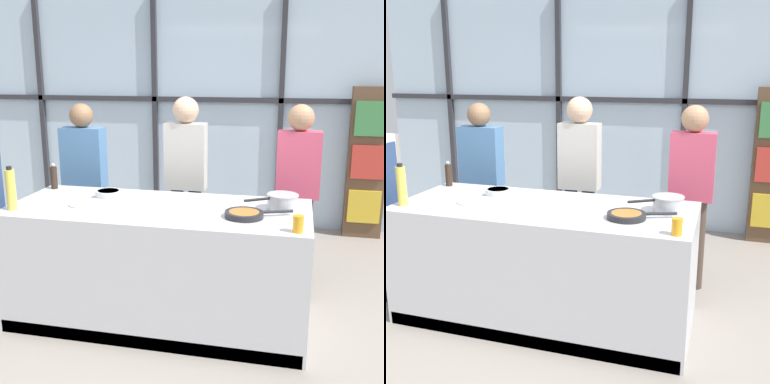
% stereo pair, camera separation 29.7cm
% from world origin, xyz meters
% --- Properties ---
extents(ground_plane, '(18.00, 18.00, 0.00)m').
position_xyz_m(ground_plane, '(0.00, 0.00, 0.00)').
color(ground_plane, gray).
extents(back_window_wall, '(6.40, 0.10, 2.80)m').
position_xyz_m(back_window_wall, '(0.00, 2.53, 1.40)').
color(back_window_wall, silver).
rests_on(back_window_wall, ground_plane).
extents(bookshelf, '(0.42, 0.19, 1.72)m').
position_xyz_m(bookshelf, '(1.76, 2.35, 0.86)').
color(bookshelf, brown).
rests_on(bookshelf, ground_plane).
extents(demo_island, '(2.23, 0.93, 0.91)m').
position_xyz_m(demo_island, '(0.00, -0.00, 0.45)').
color(demo_island, silver).
rests_on(demo_island, ground_plane).
extents(spectator_far_left, '(0.41, 0.22, 1.59)m').
position_xyz_m(spectator_far_left, '(-1.00, 0.89, 0.91)').
color(spectator_far_left, black).
rests_on(spectator_far_left, ground_plane).
extents(spectator_center_left, '(0.37, 0.23, 1.66)m').
position_xyz_m(spectator_center_left, '(0.00, 0.89, 0.98)').
color(spectator_center_left, '#232838').
rests_on(spectator_center_left, ground_plane).
extents(spectator_center_right, '(0.37, 0.23, 1.61)m').
position_xyz_m(spectator_center_right, '(1.00, 0.89, 0.94)').
color(spectator_center_right, '#47382D').
rests_on(spectator_center_right, ground_plane).
extents(frying_pan, '(0.46, 0.27, 0.04)m').
position_xyz_m(frying_pan, '(0.66, -0.12, 0.93)').
color(frying_pan, '#232326').
rests_on(frying_pan, demo_island).
extents(saucepan, '(0.38, 0.29, 0.11)m').
position_xyz_m(saucepan, '(0.90, 0.12, 0.97)').
color(saucepan, silver).
rests_on(saucepan, demo_island).
extents(white_plate, '(0.27, 0.27, 0.01)m').
position_xyz_m(white_plate, '(-0.55, -0.06, 0.92)').
color(white_plate, white).
rests_on(white_plate, demo_island).
extents(mixing_bowl, '(0.21, 0.21, 0.06)m').
position_xyz_m(mixing_bowl, '(-0.46, 0.16, 0.94)').
color(mixing_bowl, silver).
rests_on(mixing_bowl, demo_island).
extents(oil_bottle, '(0.07, 0.07, 0.32)m').
position_xyz_m(oil_bottle, '(-1.01, -0.30, 1.06)').
color(oil_bottle, '#E0CC4C').
rests_on(oil_bottle, demo_island).
extents(pepper_grinder, '(0.06, 0.06, 0.22)m').
position_xyz_m(pepper_grinder, '(-1.02, 0.34, 1.01)').
color(pepper_grinder, '#332319').
rests_on(pepper_grinder, demo_island).
extents(juice_glass_near, '(0.07, 0.07, 0.11)m').
position_xyz_m(juice_glass_near, '(1.01, -0.36, 0.96)').
color(juice_glass_near, orange).
rests_on(juice_glass_near, demo_island).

